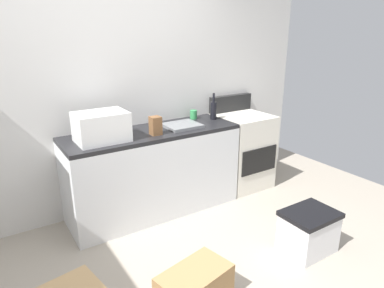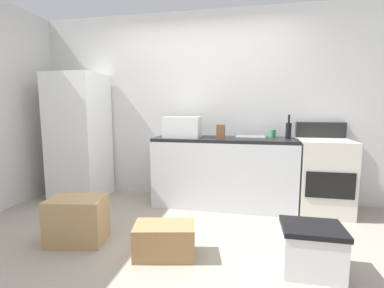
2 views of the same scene
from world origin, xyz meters
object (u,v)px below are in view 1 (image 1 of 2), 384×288
at_px(microwave, 101,127).
at_px(knife_block, 156,126).
at_px(coffee_mug, 193,115).
at_px(cardboard_box_medium, 195,288).
at_px(stove_oven, 242,149).
at_px(wine_bottle, 213,110).
at_px(storage_bin, 308,231).

xyz_separation_m(microwave, knife_block, (0.51, -0.08, -0.05)).
bearing_deg(coffee_mug, microwave, -168.35).
bearing_deg(cardboard_box_medium, knife_block, 74.00).
bearing_deg(microwave, stove_oven, 1.94).
bearing_deg(stove_oven, knife_block, -173.42).
xyz_separation_m(stove_oven, cardboard_box_medium, (-1.61, -1.38, -0.32)).
distance_m(wine_bottle, storage_bin, 1.64).
bearing_deg(coffee_mug, cardboard_box_medium, -122.75).
height_order(wine_bottle, coffee_mug, wine_bottle).
relative_size(cardboard_box_medium, storage_bin, 1.13).
distance_m(coffee_mug, storage_bin, 1.75).
relative_size(stove_oven, coffee_mug, 11.00).
height_order(stove_oven, wine_bottle, wine_bottle).
xyz_separation_m(stove_oven, wine_bottle, (-0.42, 0.04, 0.54)).
bearing_deg(wine_bottle, cardboard_box_medium, -129.78).
xyz_separation_m(microwave, storage_bin, (1.34, -1.33, -0.84)).
distance_m(wine_bottle, cardboard_box_medium, 2.04).
distance_m(coffee_mug, cardboard_box_medium, 2.02).
height_order(knife_block, cardboard_box_medium, knife_block).
height_order(microwave, coffee_mug, microwave).
bearing_deg(wine_bottle, storage_bin, -89.60).
distance_m(knife_block, cardboard_box_medium, 1.54).
bearing_deg(storage_bin, cardboard_box_medium, 179.78).
relative_size(coffee_mug, cardboard_box_medium, 0.19).
bearing_deg(coffee_mug, stove_oven, -16.54).
bearing_deg(knife_block, storage_bin, -56.04).
bearing_deg(storage_bin, knife_block, 123.96).
relative_size(wine_bottle, storage_bin, 0.65).
bearing_deg(wine_bottle, stove_oven, -5.09).
xyz_separation_m(knife_block, cardboard_box_medium, (-0.36, -1.24, -0.85)).
distance_m(stove_oven, coffee_mug, 0.79).
distance_m(knife_block, storage_bin, 1.70).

